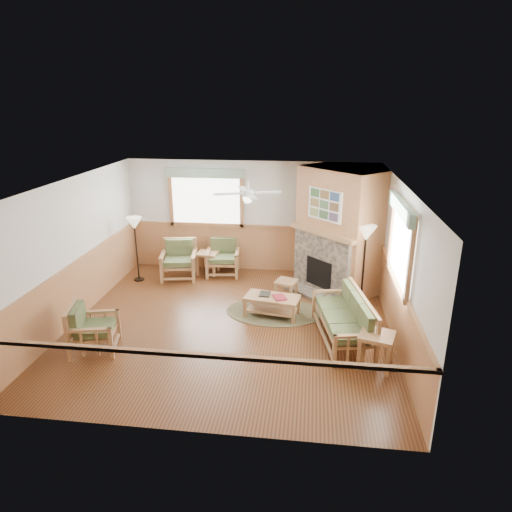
# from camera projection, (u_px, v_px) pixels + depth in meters

# --- Properties ---
(floor) EXTENTS (6.00, 6.00, 0.01)m
(floor) POSITION_uv_depth(u_px,v_px,m) (231.00, 324.00, 8.72)
(floor) COLOR #583118
(floor) RESTS_ON ground
(ceiling) EXTENTS (6.00, 6.00, 0.01)m
(ceiling) POSITION_uv_depth(u_px,v_px,m) (228.00, 183.00, 7.83)
(ceiling) COLOR white
(ceiling) RESTS_ON floor
(wall_back) EXTENTS (6.00, 0.02, 2.70)m
(wall_back) POSITION_uv_depth(u_px,v_px,m) (251.00, 217.00, 11.09)
(wall_back) COLOR silver
(wall_back) RESTS_ON floor
(wall_front) EXTENTS (6.00, 0.02, 2.70)m
(wall_front) POSITION_uv_depth(u_px,v_px,m) (185.00, 340.00, 5.46)
(wall_front) COLOR silver
(wall_front) RESTS_ON floor
(wall_left) EXTENTS (0.02, 6.00, 2.70)m
(wall_left) POSITION_uv_depth(u_px,v_px,m) (73.00, 251.00, 8.62)
(wall_left) COLOR silver
(wall_left) RESTS_ON floor
(wall_right) EXTENTS (0.02, 6.00, 2.70)m
(wall_right) POSITION_uv_depth(u_px,v_px,m) (399.00, 264.00, 7.93)
(wall_right) COLOR silver
(wall_right) RESTS_ON floor
(wainscot) EXTENTS (6.00, 6.00, 1.10)m
(wainscot) POSITION_uv_depth(u_px,v_px,m) (230.00, 298.00, 8.54)
(wainscot) COLOR #AC7246
(wainscot) RESTS_ON floor
(fireplace) EXTENTS (3.11, 3.11, 2.70)m
(fireplace) POSITION_uv_depth(u_px,v_px,m) (338.00, 230.00, 9.96)
(fireplace) COLOR #AC7246
(fireplace) RESTS_ON floor
(window_back) EXTENTS (1.90, 0.16, 1.50)m
(window_back) POSITION_uv_depth(u_px,v_px,m) (205.00, 167.00, 10.79)
(window_back) COLOR white
(window_back) RESTS_ON wall_back
(window_right) EXTENTS (0.16, 1.90, 1.50)m
(window_right) POSITION_uv_depth(u_px,v_px,m) (406.00, 200.00, 7.35)
(window_right) COLOR white
(window_right) RESTS_ON wall_right
(ceiling_fan) EXTENTS (1.59, 1.59, 0.36)m
(ceiling_fan) POSITION_uv_depth(u_px,v_px,m) (248.00, 183.00, 8.09)
(ceiling_fan) COLOR white
(ceiling_fan) RESTS_ON ceiling
(sofa) EXTENTS (1.92, 1.07, 0.84)m
(sofa) POSITION_uv_depth(u_px,v_px,m) (343.00, 318.00, 8.02)
(sofa) COLOR #A5784D
(sofa) RESTS_ON floor
(armchair_back_left) EXTENTS (0.92, 0.92, 0.90)m
(armchair_back_left) POSITION_uv_depth(u_px,v_px,m) (179.00, 260.00, 10.80)
(armchair_back_left) COLOR #A5784D
(armchair_back_left) RESTS_ON floor
(armchair_back_right) EXTENTS (0.84, 0.84, 0.86)m
(armchair_back_right) POSITION_uv_depth(u_px,v_px,m) (223.00, 257.00, 11.04)
(armchair_back_right) COLOR #A5784D
(armchair_back_right) RESTS_ON floor
(armchair_left) EXTENTS (0.88, 0.88, 0.83)m
(armchair_left) POSITION_uv_depth(u_px,v_px,m) (94.00, 328.00, 7.70)
(armchair_left) COLOR #A5784D
(armchair_left) RESTS_ON floor
(coffee_table) EXTENTS (1.13, 0.71, 0.42)m
(coffee_table) POSITION_uv_depth(u_px,v_px,m) (272.00, 306.00, 8.97)
(coffee_table) COLOR #A5784D
(coffee_table) RESTS_ON floor
(end_table_chairs) EXTENTS (0.52, 0.50, 0.54)m
(end_table_chairs) POSITION_uv_depth(u_px,v_px,m) (208.00, 263.00, 11.14)
(end_table_chairs) COLOR #A5784D
(end_table_chairs) RESTS_ON floor
(end_table_sofa) EXTENTS (0.65, 0.63, 0.59)m
(end_table_sofa) POSITION_uv_depth(u_px,v_px,m) (376.00, 350.00, 7.24)
(end_table_sofa) COLOR #A5784D
(end_table_sofa) RESTS_ON floor
(footstool) EXTENTS (0.53, 0.53, 0.37)m
(footstool) POSITION_uv_depth(u_px,v_px,m) (286.00, 288.00, 9.87)
(footstool) COLOR #A5784D
(footstool) RESTS_ON floor
(braided_rug) EXTENTS (2.49, 2.49, 0.01)m
(braided_rug) POSITION_uv_depth(u_px,v_px,m) (274.00, 312.00, 9.19)
(braided_rug) COLOR brown
(braided_rug) RESTS_ON floor
(floor_lamp_left) EXTENTS (0.41, 0.41, 1.54)m
(floor_lamp_left) POSITION_uv_depth(u_px,v_px,m) (136.00, 249.00, 10.57)
(floor_lamp_left) COLOR black
(floor_lamp_left) RESTS_ON floor
(floor_lamp_right) EXTENTS (0.48, 0.48, 1.71)m
(floor_lamp_right) POSITION_uv_depth(u_px,v_px,m) (364.00, 266.00, 9.29)
(floor_lamp_right) COLOR black
(floor_lamp_right) RESTS_ON floor
(book_red) EXTENTS (0.31, 0.36, 0.03)m
(book_red) POSITION_uv_depth(u_px,v_px,m) (280.00, 296.00, 8.83)
(book_red) COLOR maroon
(book_red) RESTS_ON coffee_table
(book_dark) EXTENTS (0.21, 0.28, 0.03)m
(book_dark) POSITION_uv_depth(u_px,v_px,m) (265.00, 293.00, 8.98)
(book_dark) COLOR black
(book_dark) RESTS_ON coffee_table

